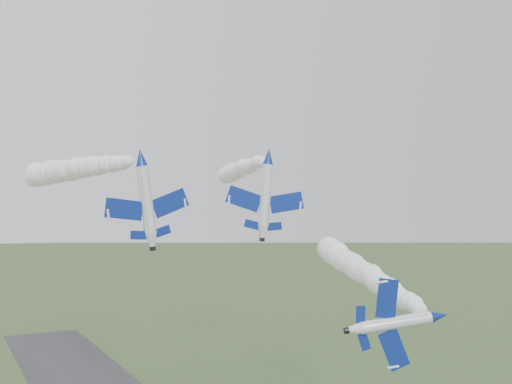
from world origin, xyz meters
TOP-DOWN VIEW (x-y plane):
  - jet_lead at (14.56, -8.99)m, footprint 6.23×10.83m
  - smoke_trail_jet_lead at (28.23, 20.77)m, footprint 26.65×57.77m
  - jet_pair_left at (-8.23, 20.90)m, footprint 11.23×13.66m
  - smoke_trail_jet_pair_left at (-9.56, 61.61)m, footprint 5.97×74.83m
  - jet_pair_right at (11.61, 21.40)m, footprint 11.76×13.64m
  - smoke_trail_jet_pair_right at (26.11, 59.50)m, footprint 28.18×71.28m

SIDE VIEW (x-z plane):
  - jet_lead at x=14.56m, z-range 24.73..33.95m
  - smoke_trail_jet_lead at x=28.23m, z-range 28.95..33.75m
  - jet_pair_left at x=-8.23m, z-range 45.90..49.49m
  - jet_pair_right at x=11.61m, z-range 47.17..50.66m
  - smoke_trail_jet_pair_left at x=-9.56m, z-range 46.35..51.88m
  - smoke_trail_jet_pair_right at x=26.11m, z-range 48.07..52.74m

